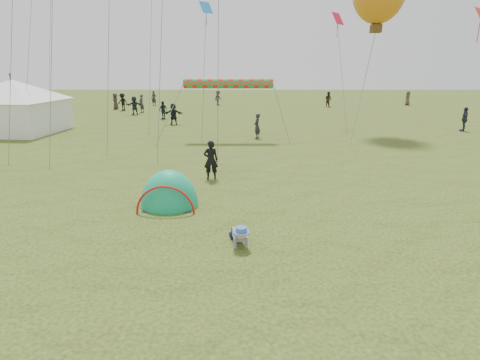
{
  "coord_description": "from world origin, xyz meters",
  "views": [
    {
      "loc": [
        0.87,
        -8.31,
        4.41
      ],
      "look_at": [
        0.79,
        2.96,
        1.0
      ],
      "focal_mm": 28.0,
      "sensor_mm": 36.0,
      "label": 1
    }
  ],
  "objects_px": {
    "popup_tent": "(170,206)",
    "event_marquee": "(15,105)",
    "crawling_toddler": "(239,234)",
    "standing_adult": "(211,160)"
  },
  "relations": [
    {
      "from": "crawling_toddler",
      "to": "event_marquee",
      "type": "relative_size",
      "value": 0.14
    },
    {
      "from": "crawling_toddler",
      "to": "popup_tent",
      "type": "bearing_deg",
      "value": 116.41
    },
    {
      "from": "popup_tent",
      "to": "event_marquee",
      "type": "bearing_deg",
      "value": 133.03
    },
    {
      "from": "popup_tent",
      "to": "standing_adult",
      "type": "xyz_separation_m",
      "value": [
        1.13,
        3.12,
        0.8
      ]
    },
    {
      "from": "crawling_toddler",
      "to": "popup_tent",
      "type": "relative_size",
      "value": 0.32
    },
    {
      "from": "crawling_toddler",
      "to": "event_marquee",
      "type": "height_order",
      "value": "event_marquee"
    },
    {
      "from": "popup_tent",
      "to": "event_marquee",
      "type": "relative_size",
      "value": 0.44
    },
    {
      "from": "standing_adult",
      "to": "event_marquee",
      "type": "xyz_separation_m",
      "value": [
        -14.42,
        11.32,
        1.14
      ]
    },
    {
      "from": "crawling_toddler",
      "to": "popup_tent",
      "type": "distance_m",
      "value": 3.67
    },
    {
      "from": "crawling_toddler",
      "to": "event_marquee",
      "type": "bearing_deg",
      "value": 119.03
    }
  ]
}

